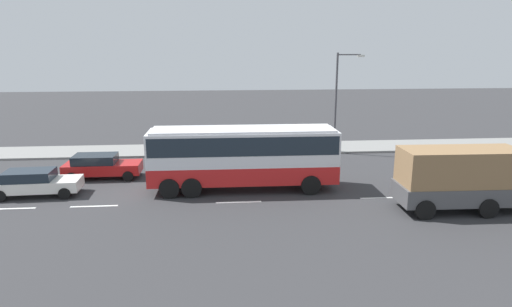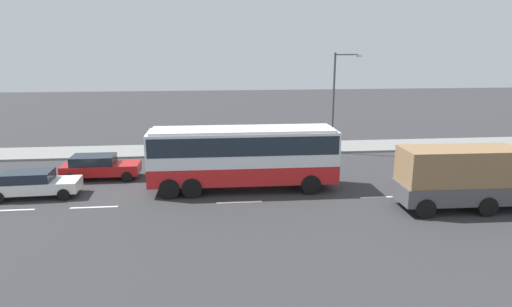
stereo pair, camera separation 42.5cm
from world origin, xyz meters
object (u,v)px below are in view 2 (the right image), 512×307
at_px(pedestrian_near_curb, 229,136).
at_px(street_lamp, 336,95).
at_px(coach_bus, 243,152).
at_px(cargo_truck, 478,176).
at_px(car_red_compact, 99,166).
at_px(car_white_minivan, 33,183).

bearing_deg(pedestrian_near_curb, street_lamp, 19.59).
xyz_separation_m(pedestrian_near_curb, street_lamp, (8.07, -1.62, 3.31)).
bearing_deg(pedestrian_near_curb, coach_bus, -56.91).
distance_m(pedestrian_near_curb, street_lamp, 8.87).
height_order(cargo_truck, car_red_compact, cargo_truck).
distance_m(cargo_truck, car_white_minivan, 23.28).
xyz_separation_m(car_red_compact, street_lamp, (16.39, 5.35, 3.64)).
distance_m(car_white_minivan, pedestrian_near_curb, 15.02).
xyz_separation_m(coach_bus, street_lamp, (7.69, 8.38, 2.23)).
relative_size(coach_bus, pedestrian_near_curb, 6.27).
height_order(cargo_truck, street_lamp, street_lamp).
xyz_separation_m(cargo_truck, car_red_compact, (-20.15, 7.29, -0.90)).
relative_size(car_white_minivan, pedestrian_near_curb, 2.75).
relative_size(car_red_compact, street_lamp, 0.62).
relative_size(cargo_truck, car_red_compact, 1.82).
relative_size(car_white_minivan, street_lamp, 0.62).
bearing_deg(coach_bus, cargo_truck, -19.91).
xyz_separation_m(coach_bus, cargo_truck, (11.45, -4.26, -0.51)).
height_order(coach_bus, car_red_compact, coach_bus).
bearing_deg(car_red_compact, pedestrian_near_curb, 40.07).
bearing_deg(car_white_minivan, car_red_compact, 46.65).
bearing_deg(pedestrian_near_curb, cargo_truck, -19.38).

